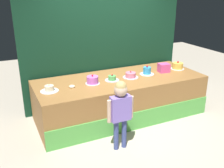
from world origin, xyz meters
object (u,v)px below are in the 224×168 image
at_px(cake_far_left, 49,89).
at_px(cake_far_right, 178,66).
at_px(cake_right, 147,71).
at_px(pink_box, 164,68).
at_px(cake_left, 93,80).
at_px(child_figure, 121,106).
at_px(donut, 72,86).
at_px(cake_center_right, 131,75).
at_px(cake_center_left, 112,79).

relative_size(cake_far_left, cake_far_right, 1.09).
distance_m(cake_right, cake_far_right, 0.78).
height_order(pink_box, cake_left, pink_box).
distance_m(child_figure, donut, 1.06).
xyz_separation_m(child_figure, donut, (-0.46, 0.95, 0.06)).
bearing_deg(cake_far_left, cake_center_right, 1.29).
bearing_deg(child_figure, cake_left, 94.19).
xyz_separation_m(cake_far_left, cake_right, (1.96, 0.07, 0.03)).
xyz_separation_m(pink_box, cake_center_left, (-1.18, -0.02, -0.05)).
xyz_separation_m(child_figure, cake_left, (-0.07, 0.97, 0.11)).
height_order(cake_far_left, cake_far_right, cake_far_right).
relative_size(donut, cake_right, 0.37).
distance_m(cake_left, cake_far_right, 1.96).
relative_size(cake_left, cake_far_right, 0.93).
xyz_separation_m(child_figure, cake_right, (1.10, 1.01, 0.11)).
height_order(pink_box, cake_right, cake_right).
bearing_deg(cake_right, cake_far_right, 1.93).
relative_size(cake_far_left, cake_center_left, 1.12).
xyz_separation_m(donut, cake_far_left, (-0.39, -0.01, 0.02)).
bearing_deg(cake_center_left, cake_center_right, -0.41).
relative_size(cake_center_left, cake_far_right, 0.97).
xyz_separation_m(donut, cake_left, (0.39, 0.02, 0.05)).
bearing_deg(pink_box, cake_far_right, 6.35).
xyz_separation_m(child_figure, cake_far_right, (1.89, 1.04, 0.11)).
xyz_separation_m(cake_left, cake_right, (1.18, 0.04, -0.00)).
distance_m(cake_far_left, cake_center_left, 1.18).
distance_m(donut, cake_center_left, 0.78).
height_order(donut, cake_left, cake_left).
height_order(child_figure, cake_left, child_figure).
height_order(pink_box, cake_center_left, pink_box).
relative_size(pink_box, cake_far_left, 0.70).
bearing_deg(child_figure, cake_far_left, 132.33).
relative_size(child_figure, donut, 10.82).
bearing_deg(cake_right, donut, -177.73).
relative_size(pink_box, cake_center_right, 0.71).
height_order(child_figure, cake_center_right, child_figure).
bearing_deg(cake_center_right, cake_left, -179.78).
xyz_separation_m(cake_center_left, cake_center_right, (0.39, -0.00, 0.01)).
distance_m(cake_far_left, cake_left, 0.78).
xyz_separation_m(cake_far_left, cake_far_right, (2.74, 0.10, 0.03)).
bearing_deg(cake_center_left, donut, -177.88).
relative_size(pink_box, cake_center_left, 0.79).
bearing_deg(cake_far_right, pink_box, -173.65).
relative_size(pink_box, cake_far_right, 0.76).
bearing_deg(cake_far_left, cake_far_right, 2.04).
height_order(pink_box, cake_far_left, pink_box).
height_order(child_figure, cake_far_left, child_figure).
bearing_deg(cake_far_left, cake_center_left, 1.85).
distance_m(child_figure, cake_far_right, 2.16).
relative_size(donut, cake_left, 0.40).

